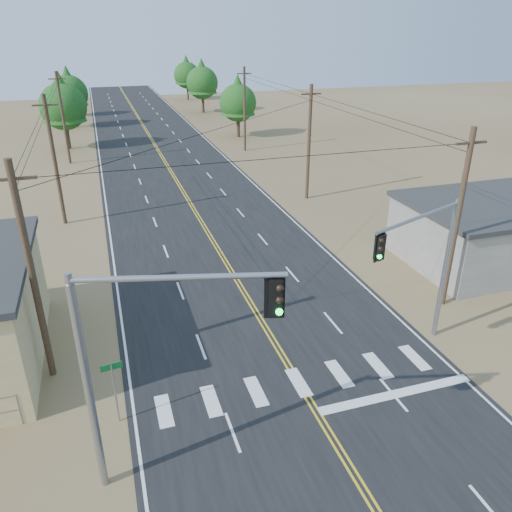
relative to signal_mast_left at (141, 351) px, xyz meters
name	(u,v)px	position (x,y,z in m)	size (l,w,h in m)	color
road	(199,217)	(6.74, 25.39, -5.52)	(15.00, 200.00, 0.02)	black
utility_pole_left_near	(32,274)	(-3.76, 7.39, -0.41)	(1.80, 0.30, 10.00)	#4C3826
utility_pole_left_mid	(55,160)	(-3.76, 27.39, -0.41)	(1.80, 0.30, 10.00)	#4C3826
utility_pole_left_far	(63,118)	(-3.76, 47.39, -0.41)	(1.80, 0.30, 10.00)	#4C3826
utility_pole_right_near	(457,220)	(17.24, 7.39, -0.41)	(1.80, 0.30, 10.00)	#4C3826
utility_pole_right_mid	(309,142)	(17.24, 27.39, -0.41)	(1.80, 0.30, 10.00)	#4C3826
utility_pole_right_far	(245,109)	(17.24, 47.39, -0.41)	(1.80, 0.30, 10.00)	#4C3826
signal_mast_left	(141,351)	(0.00, 0.00, 0.00)	(6.17, 1.91, 8.23)	gray
signal_mast_right	(429,256)	(13.28, 4.23, -0.58)	(5.52, 2.40, 7.35)	gray
street_sign	(114,383)	(-1.06, 3.39, -3.63)	(0.84, 0.14, 2.83)	gray
tree_left_near	(62,102)	(-3.98, 55.18, 0.27)	(5.69, 5.69, 9.49)	#3F2D1E
tree_left_mid	(69,90)	(-3.57, 70.30, 0.02)	(5.45, 5.45, 9.08)	#3F2D1E
tree_left_far	(70,89)	(-3.73, 81.28, -0.97)	(4.48, 4.48, 7.46)	#3F2D1E
tree_right_near	(238,99)	(18.74, 55.76, -0.35)	(5.08, 5.08, 8.47)	#3F2D1E
tree_right_mid	(202,79)	(18.52, 78.30, 0.14)	(5.56, 5.56, 9.27)	#3F2D1E
tree_right_far	(187,72)	(18.98, 95.74, -0.11)	(5.32, 5.32, 8.86)	#3F2D1E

